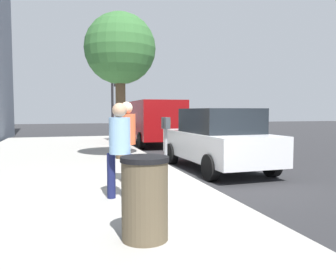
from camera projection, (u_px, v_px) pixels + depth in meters
The scene contains 10 objects.
ground_plane at pixel (191, 183), 8.14m from camera, with size 80.00×80.00×0.00m, color #2B2B2D.
sidewalk_slab at pixel (58, 188), 7.28m from camera, with size 28.00×6.00×0.15m, color #A8A59E.
parking_meter at pixel (166, 135), 7.72m from camera, with size 0.36×0.12×1.41m.
pedestrian_at_meter at pixel (127, 135), 7.41m from camera, with size 0.53×0.38×1.75m.
pedestrian_bystander at pixel (120, 143), 5.99m from camera, with size 0.39×0.43×1.69m.
parked_sedan_near at pixel (218, 139), 9.87m from camera, with size 4.46×2.08×1.77m.
parked_van_far at pixel (153, 120), 17.06m from camera, with size 5.25×2.22×2.18m.
street_tree at pixel (120, 50), 11.00m from camera, with size 2.28×2.28×4.69m.
traffic_signal at pixel (114, 93), 17.20m from camera, with size 0.24×0.44×3.60m.
trash_bin at pixel (145, 198), 4.13m from camera, with size 0.59×0.59×1.01m.
Camera 1 is at (-7.55, 2.82, 1.71)m, focal length 36.79 mm.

